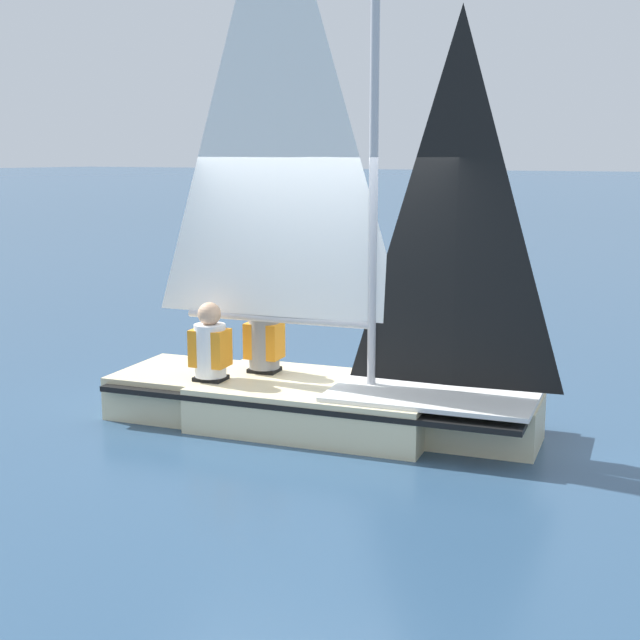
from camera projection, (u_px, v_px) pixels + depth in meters
ground_plane at (320, 426)px, 8.41m from camera, size 260.00×260.00×0.00m
sailboat_main at (319, 348)px, 8.27m from camera, size 1.98×4.19×5.26m
sailor_helm at (264, 351)px, 8.73m from camera, size 0.34×0.38×1.16m
sailor_crew at (210, 359)px, 8.40m from camera, size 0.34×0.38×1.16m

